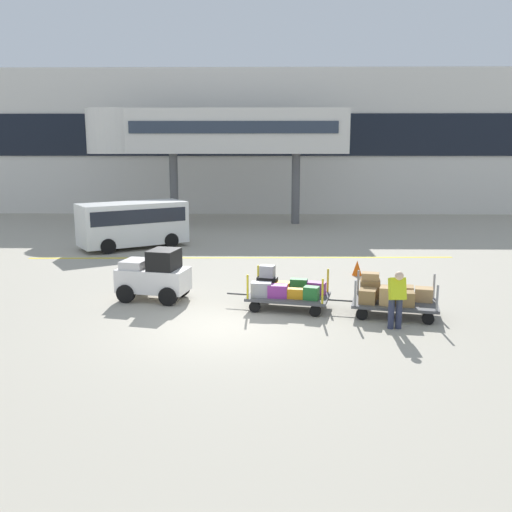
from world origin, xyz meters
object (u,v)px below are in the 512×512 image
(baggage_cart_lead, at_px, (286,291))
(shuttle_van, at_px, (133,221))
(baggage_handler, at_px, (397,297))
(safety_cone_near, at_px, (357,268))
(baggage_cart_middle, at_px, (391,296))
(baggage_tug, at_px, (154,276))

(baggage_cart_lead, bearing_deg, shuttle_van, 124.37)
(baggage_handler, bearing_deg, safety_cone_near, 90.01)
(baggage_cart_middle, relative_size, baggage_handler, 1.97)
(baggage_cart_middle, relative_size, shuttle_van, 0.61)
(shuttle_van, distance_m, safety_cone_near, 11.00)
(baggage_tug, distance_m, baggage_cart_lead, 4.09)
(baggage_tug, relative_size, baggage_handler, 1.47)
(safety_cone_near, bearing_deg, baggage_handler, -89.99)
(baggage_cart_middle, height_order, safety_cone_near, baggage_cart_middle)
(baggage_tug, xyz_separation_m, baggage_cart_lead, (3.99, -0.87, -0.23))
(baggage_cart_middle, bearing_deg, baggage_tug, 167.86)
(safety_cone_near, bearing_deg, baggage_tug, -153.14)
(baggage_cart_middle, xyz_separation_m, baggage_handler, (-0.14, -1.28, 0.32))
(baggage_cart_lead, bearing_deg, baggage_tug, 167.71)
(baggage_cart_middle, distance_m, baggage_handler, 1.33)
(baggage_tug, bearing_deg, baggage_handler, -22.28)
(baggage_cart_middle, xyz_separation_m, shuttle_van, (-9.60, 10.42, 0.69))
(baggage_cart_middle, distance_m, safety_cone_near, 4.90)
(baggage_handler, xyz_separation_m, safety_cone_near, (-0.00, 6.18, -0.59))
(baggage_cart_lead, relative_size, baggage_handler, 1.97)
(baggage_cart_lead, xyz_separation_m, baggage_handler, (2.76, -1.89, 0.35))
(baggage_cart_middle, bearing_deg, safety_cone_near, 91.63)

